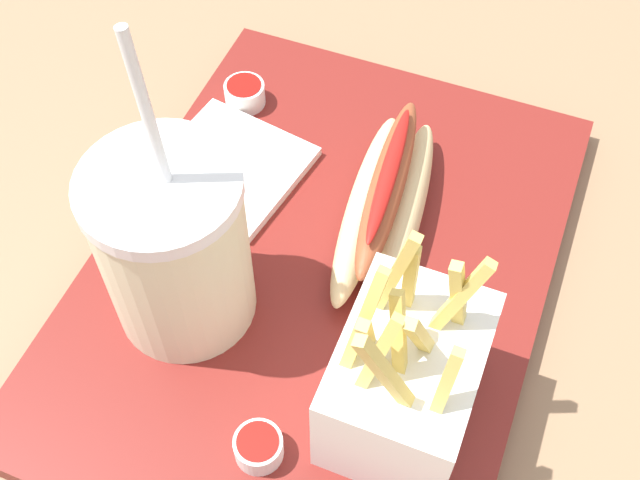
{
  "coord_description": "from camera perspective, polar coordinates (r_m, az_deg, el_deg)",
  "views": [
    {
      "loc": [
        -0.3,
        -0.12,
        0.51
      ],
      "look_at": [
        0.0,
        0.0,
        0.05
      ],
      "focal_mm": 45.21,
      "sensor_mm": 36.0,
      "label": 1
    }
  ],
  "objects": [
    {
      "name": "ketchup_cup_1",
      "position": [
        0.68,
        -5.36,
        10.34
      ],
      "size": [
        0.03,
        0.03,
        0.02
      ],
      "color": "white",
      "rests_on": "food_tray"
    },
    {
      "name": "food_tray",
      "position": [
        0.59,
        0.0,
        -2.24
      ],
      "size": [
        0.43,
        0.32,
        0.02
      ],
      "primitive_type": "cube",
      "color": "maroon",
      "rests_on": "ground_plane"
    },
    {
      "name": "ketchup_cup_2",
      "position": [
        0.51,
        -4.38,
        -14.36
      ],
      "size": [
        0.03,
        0.03,
        0.02
      ],
      "color": "white",
      "rests_on": "food_tray"
    },
    {
      "name": "ground_plane",
      "position": [
        0.61,
        0.0,
        -3.27
      ],
      "size": [
        2.4,
        2.4,
        0.02
      ],
      "primitive_type": "cube",
      "color": "#8C6B4C"
    },
    {
      "name": "fries_basket",
      "position": [
        0.49,
        6.11,
        -9.73
      ],
      "size": [
        0.11,
        0.08,
        0.15
      ],
      "color": "white",
      "rests_on": "food_tray"
    },
    {
      "name": "napkin_stack",
      "position": [
        0.64,
        -6.43,
        5.13
      ],
      "size": [
        0.12,
        0.12,
        0.01
      ],
      "primitive_type": "cube",
      "rotation": [
        0.0,
        0.0,
        -0.17
      ],
      "color": "white",
      "rests_on": "food_tray"
    },
    {
      "name": "hot_dog_1",
      "position": [
        0.59,
        4.66,
        2.57
      ],
      "size": [
        0.19,
        0.07,
        0.06
      ],
      "color": "#E5C689",
      "rests_on": "food_tray"
    },
    {
      "name": "soda_cup",
      "position": [
        0.52,
        -10.28,
        -0.55
      ],
      "size": [
        0.1,
        0.1,
        0.24
      ],
      "color": "beige",
      "rests_on": "food_tray"
    }
  ]
}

